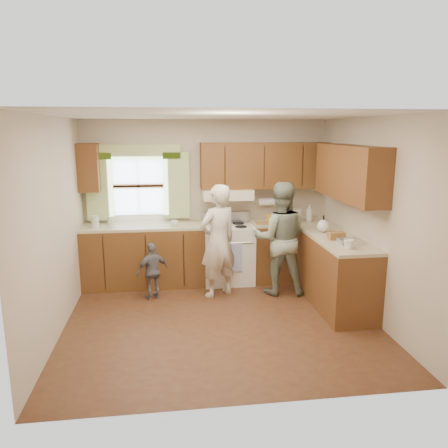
{
  "coord_description": "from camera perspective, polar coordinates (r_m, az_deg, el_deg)",
  "views": [
    {
      "loc": [
        -0.63,
        -5.06,
        2.34
      ],
      "look_at": [
        0.1,
        0.4,
        1.15
      ],
      "focal_mm": 35.0,
      "sensor_mm": 36.0,
      "label": 1
    }
  ],
  "objects": [
    {
      "name": "kitchen_fixtures",
      "position": [
        6.44,
        3.74,
        -1.33
      ],
      "size": [
        3.8,
        2.25,
        2.15
      ],
      "color": "#45250E",
      "rests_on": "ground"
    },
    {
      "name": "woman_left",
      "position": [
        6.15,
        -0.78,
        -2.26
      ],
      "size": [
        0.7,
        0.62,
        1.61
      ],
      "primitive_type": "imported",
      "rotation": [
        0.0,
        0.0,
        3.64
      ],
      "color": "beige",
      "rests_on": "ground"
    },
    {
      "name": "stove",
      "position": [
        6.82,
        0.52,
        -3.75
      ],
      "size": [
        0.76,
        0.67,
        1.07
      ],
      "color": "silver",
      "rests_on": "ground"
    },
    {
      "name": "woman_right",
      "position": [
        6.31,
        7.31,
        -1.9
      ],
      "size": [
        0.88,
        0.74,
        1.63
      ],
      "primitive_type": "imported",
      "rotation": [
        0.0,
        0.0,
        2.98
      ],
      "color": "#22372A",
      "rests_on": "ground"
    },
    {
      "name": "room",
      "position": [
        5.22,
        -0.51,
        0.13
      ],
      "size": [
        3.8,
        3.8,
        3.8
      ],
      "color": "#472316",
      "rests_on": "ground"
    },
    {
      "name": "child",
      "position": [
        6.22,
        -9.27,
        -6.08
      ],
      "size": [
        0.52,
        0.38,
        0.81
      ],
      "primitive_type": "imported",
      "rotation": [
        0.0,
        0.0,
        3.58
      ],
      "color": "slate",
      "rests_on": "ground"
    }
  ]
}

